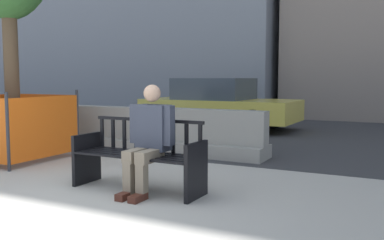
# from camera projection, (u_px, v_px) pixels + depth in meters

# --- Properties ---
(ground_plane) EXTENTS (200.00, 200.00, 0.00)m
(ground_plane) POSITION_uv_depth(u_px,v_px,m) (60.00, 199.00, 4.95)
(ground_plane) COLOR #ADA89E
(street_asphalt) EXTENTS (120.00, 12.00, 0.01)m
(street_asphalt) POSITION_uv_depth(u_px,v_px,m) (273.00, 125.00, 12.68)
(street_asphalt) COLOR #333335
(street_asphalt) RESTS_ON ground
(street_bench) EXTENTS (1.70, 0.56, 0.88)m
(street_bench) POSITION_uv_depth(u_px,v_px,m) (139.00, 158.00, 5.32)
(street_bench) COLOR black
(street_bench) RESTS_ON ground
(seated_person) EXTENTS (0.58, 0.73, 1.31)m
(seated_person) POSITION_uv_depth(u_px,v_px,m) (149.00, 137.00, 5.15)
(seated_person) COLOR #383D4C
(seated_person) RESTS_ON ground
(jersey_barrier_centre) EXTENTS (2.01, 0.70, 0.84)m
(jersey_barrier_centre) POSITION_uv_depth(u_px,v_px,m) (212.00, 137.00, 7.64)
(jersey_barrier_centre) COLOR gray
(jersey_barrier_centre) RESTS_ON ground
(jersey_barrier_left) EXTENTS (2.00, 0.69, 0.84)m
(jersey_barrier_left) POSITION_uv_depth(u_px,v_px,m) (104.00, 131.00, 8.52)
(jersey_barrier_left) COLOR gray
(jersey_barrier_left) RESTS_ON ground
(construction_fence) EXTENTS (1.56, 1.56, 1.19)m
(construction_fence) POSITION_uv_depth(u_px,v_px,m) (14.00, 125.00, 7.36)
(construction_fence) COLOR #2D2D33
(construction_fence) RESTS_ON ground
(car_taxi_near) EXTENTS (4.23, 2.09, 1.40)m
(car_taxi_near) POSITION_uv_depth(u_px,v_px,m) (218.00, 104.00, 11.79)
(car_taxi_near) COLOR #DBC64C
(car_taxi_near) RESTS_ON ground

